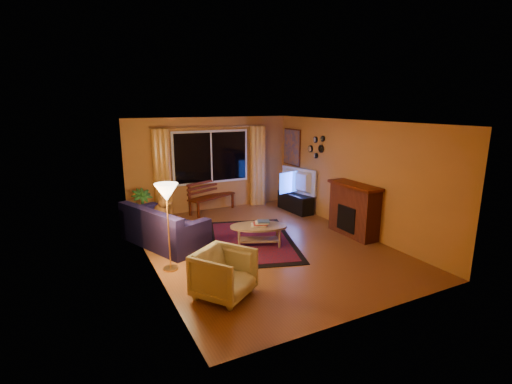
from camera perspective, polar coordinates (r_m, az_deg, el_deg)
name	(u,v)px	position (r m, az deg, el deg)	size (l,w,h in m)	color
floor	(263,245)	(7.76, 1.01, -8.10)	(4.50, 6.00, 0.02)	brown
ceiling	(263,121)	(7.23, 1.09, 10.84)	(4.50, 6.00, 0.02)	white
wall_back	(211,164)	(10.10, -6.98, 4.28)	(4.50, 0.02, 2.50)	#C57E37
wall_left	(147,198)	(6.67, -16.39, -0.89)	(0.02, 6.00, 2.50)	#C57E37
wall_right	(351,176)	(8.66, 14.40, 2.44)	(0.02, 6.00, 2.50)	#C57E37
window	(211,157)	(10.01, -6.89, 5.36)	(2.00, 0.02, 1.30)	black
curtain_rod	(211,127)	(9.89, -6.93, 9.92)	(0.03, 0.03, 3.20)	#BF8C3F
curtain_left	(162,174)	(9.63, -14.26, 2.73)	(0.36, 0.36, 2.24)	gold
curtain_right	(257,166)	(10.54, 0.21, 4.04)	(0.36, 0.36, 2.24)	gold
bench	(212,204)	(10.04, -6.78, -1.86)	(1.39, 0.41, 0.42)	#4C1704
potted_plant	(142,208)	(9.09, -17.11, -2.39)	(0.51, 0.51, 0.91)	#235B1E
sofa	(164,225)	(7.87, -14.01, -5.00)	(0.86, 2.00, 0.81)	#1A1441
dog	(160,208)	(8.23, -14.49, -2.36)	(0.35, 0.48, 0.52)	brown
armchair	(224,272)	(5.67, -4.96, -12.10)	(0.77, 0.72, 0.80)	beige
floor_lamp	(168,228)	(6.54, -13.32, -5.34)	(0.26, 0.26, 1.55)	#BF8C3F
rug	(251,240)	(7.93, -0.74, -7.45)	(1.74, 2.74, 0.02)	maroon
coffee_table	(259,235)	(7.63, 0.42, -6.69)	(1.17, 1.17, 0.42)	#937655
tv_console	(295,202)	(10.07, 6.06, -1.60)	(0.38, 1.15, 0.48)	black
television	(296,181)	(9.94, 6.14, 1.65)	(1.19, 0.16, 0.69)	black
fireplace	(354,211)	(8.39, 14.82, -2.84)	(0.40, 1.20, 1.10)	maroon
mirror_cluster	(316,146)	(9.55, 9.22, 7.02)	(0.06, 0.60, 0.56)	black
painting	(292,147)	(10.52, 5.54, 6.87)	(0.04, 0.76, 0.96)	#CB6C11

